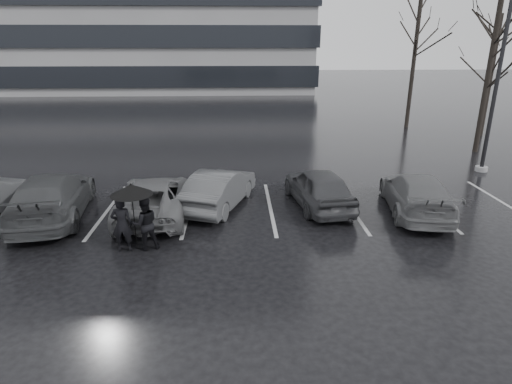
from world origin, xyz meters
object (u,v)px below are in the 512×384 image
(car_main, at_px, (319,187))
(car_west_c, at_px, (52,196))
(tree_north, at_px, (414,62))
(car_west_b, at_px, (153,197))
(lamp_post, at_px, (499,70))
(car_east, at_px, (416,193))
(pedestrian_left, at_px, (122,225))
(tree_east, at_px, (489,73))
(pedestrian_right, at_px, (145,224))
(car_west_a, at_px, (219,188))
(tree_ne, at_px, (490,77))

(car_main, distance_m, car_west_c, 8.86)
(tree_north, bearing_deg, car_main, -121.12)
(car_west_b, height_order, lamp_post, lamp_post)
(car_west_c, relative_size, car_east, 1.12)
(car_main, height_order, pedestrian_left, pedestrian_left)
(lamp_post, distance_m, tree_east, 3.87)
(pedestrian_right, bearing_deg, tree_north, -147.95)
(car_west_a, bearing_deg, lamp_post, -142.23)
(car_west_b, height_order, tree_east, tree_east)
(car_east, height_order, tree_east, tree_east)
(car_west_c, distance_m, tree_north, 23.40)
(car_west_a, distance_m, car_west_b, 2.27)
(car_east, xyz_separation_m, tree_east, (6.54, 8.13, 3.34))
(car_west_c, relative_size, tree_ne, 0.72)
(lamp_post, distance_m, tree_north, 10.51)
(car_west_c, xyz_separation_m, pedestrian_left, (2.87, -2.51, 0.05))
(car_west_c, bearing_deg, car_west_a, 179.65)
(pedestrian_left, height_order, tree_north, tree_north)
(car_east, bearing_deg, car_west_a, 2.23)
(car_west_a, distance_m, car_west_c, 5.45)
(car_west_a, relative_size, pedestrian_left, 2.58)
(pedestrian_left, xyz_separation_m, tree_ne, (18.18, 14.58, 2.72))
(car_east, relative_size, tree_north, 0.53)
(tree_north, bearing_deg, car_west_b, -133.53)
(car_main, relative_size, car_east, 0.89)
(car_east, distance_m, pedestrian_left, 9.47)
(pedestrian_left, bearing_deg, car_main, -156.98)
(pedestrian_left, height_order, pedestrian_right, pedestrian_left)
(pedestrian_left, bearing_deg, car_west_b, -103.43)
(car_west_b, xyz_separation_m, pedestrian_right, (0.22, -2.44, 0.12))
(tree_ne, bearing_deg, car_west_c, -150.17)
(pedestrian_right, relative_size, tree_east, 0.19)
(pedestrian_right, bearing_deg, car_main, -169.42)
(pedestrian_left, bearing_deg, pedestrian_right, -176.30)
(car_west_b, height_order, car_east, car_east)
(car_west_b, xyz_separation_m, lamp_post, (13.68, 4.56, 3.73))
(car_main, height_order, tree_ne, tree_ne)
(pedestrian_left, bearing_deg, car_west_a, -132.39)
(car_main, distance_m, pedestrian_right, 6.18)
(car_west_a, height_order, pedestrian_right, pedestrian_right)
(lamp_post, height_order, tree_east, lamp_post)
(car_west_c, distance_m, pedestrian_right, 4.23)
(car_east, bearing_deg, tree_ne, -117.35)
(tree_north, bearing_deg, car_west_c, -139.34)
(car_east, distance_m, tree_east, 10.95)
(car_west_a, bearing_deg, tree_east, -131.46)
(tree_east, bearing_deg, tree_north, 98.13)
(car_west_a, xyz_separation_m, pedestrian_left, (-2.52, -3.28, 0.12))
(car_west_c, height_order, pedestrian_right, pedestrian_right)
(car_east, bearing_deg, pedestrian_right, 24.81)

